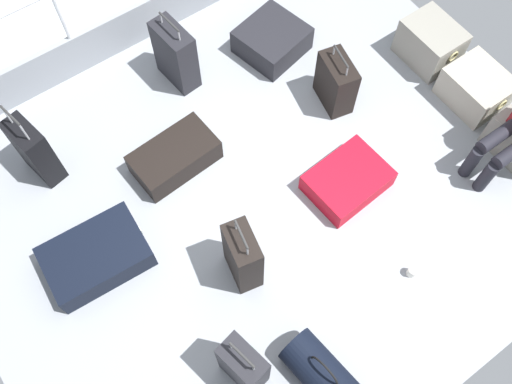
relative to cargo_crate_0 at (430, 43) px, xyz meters
The scene contains 15 objects.
ground_plane 2.23m from the cargo_crate_0, 82.22° to the right, with size 4.40×5.20×0.06m, color gray.
gunwale_port 2.88m from the cargo_crate_0, 130.43° to the right, with size 0.06×5.20×0.45m, color gray.
cargo_crate_0 is the anchor object (origin of this frame).
cargo_crate_1 0.64m from the cargo_crate_0, ahead, with size 0.61×0.48×0.34m.
suitcase_0 2.73m from the cargo_crate_0, 98.48° to the right, with size 0.47×0.78×0.25m.
suitcase_1 2.90m from the cargo_crate_0, 74.19° to the right, with size 0.39×0.27×0.82m.
suitcase_2 1.73m from the cargo_crate_0, 66.99° to the right, with size 0.56×0.72×0.22m.
suitcase_3 3.72m from the cargo_crate_0, 89.61° to the right, with size 0.61×0.85×0.25m.
suitcase_4 3.57m from the cargo_crate_0, 65.74° to the right, with size 0.38×0.26×0.76m.
suitcase_5 3.84m from the cargo_crate_0, 105.72° to the right, with size 0.41×0.26×0.88m.
suitcase_6 1.55m from the cargo_crate_0, 128.98° to the right, with size 0.69×0.71×0.28m.
suitcase_7 2.48m from the cargo_crate_0, 119.64° to the right, with size 0.46×0.26×0.77m.
suitcase_8 1.10m from the cargo_crate_0, 96.80° to the right, with size 0.46×0.31×0.65m.
duffel_bag 3.34m from the cargo_crate_0, 56.77° to the right, with size 0.66×0.38×0.45m.
paper_cup 2.33m from the cargo_crate_0, 45.78° to the right, with size 0.08×0.08×0.10m, color white.
Camera 1 is at (1.74, -1.35, 4.48)m, focal length 39.21 mm.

